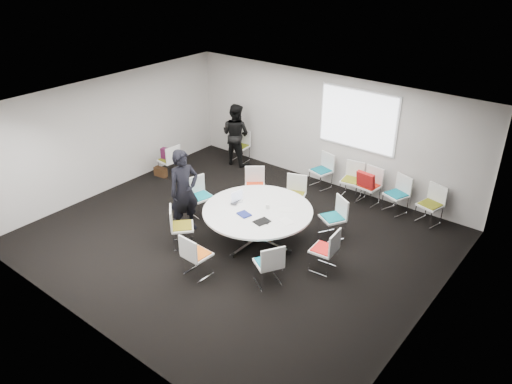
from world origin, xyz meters
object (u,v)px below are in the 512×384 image
Objects in this scene: person_main at (184,191)px; chair_back_e at (429,212)px; chair_ring_h at (269,271)px; laptop at (238,202)px; chair_ring_b at (332,225)px; chair_ring_a at (324,257)px; chair_back_b at (351,187)px; maroon_bag at (168,154)px; conference_table at (258,218)px; brown_bag at (161,172)px; chair_ring_e at (201,203)px; chair_ring_f at (182,234)px; chair_ring_g at (197,262)px; chair_back_d at (396,201)px; chair_person_back at (240,152)px; chair_ring_c at (294,202)px; chair_ring_d at (255,193)px; chair_back_a at (321,177)px; chair_back_c at (368,193)px; person_back at (236,134)px; chair_spare_left at (170,166)px; cup at (267,206)px.

chair_back_e is at bearing -32.75° from person_main.
chair_ring_h is 2.59× the size of laptop.
chair_ring_a is at bearing 142.97° from chair_ring_b.
chair_back_b reaches higher than maroon_bag.
brown_bag is (-3.93, 0.86, -0.42)m from conference_table.
brown_bag is (-3.41, 0.87, -0.62)m from laptop.
person_main reaches higher than chair_ring_h.
chair_ring_h is 1.94m from laptop.
conference_table is 2.55× the size of chair_ring_e.
chair_ring_f is 3.47m from brown_bag.
chair_ring_g is 1.00× the size of chair_back_d.
chair_ring_b reaches higher than maroon_bag.
chair_ring_g is (1.54, -1.71, 0.00)m from chair_ring_e.
chair_person_back is (-3.50, -0.01, 0.00)m from chair_back_b.
chair_ring_c and chair_ring_d have the same top height.
chair_ring_a reaches higher than maroon_bag.
chair_back_b is (0.86, -0.03, 0.00)m from chair_back_a.
chair_ring_e and chair_back_a have the same top height.
chair_ring_e reaches higher than laptop.
chair_ring_b is 3.02m from chair_ring_g.
chair_ring_d is 2.68m from chair_back_c.
chair_back_a is 0.52× the size of person_back.
chair_ring_c is 1.59m from laptop.
person_back reaches higher than chair_back_d.
chair_ring_h reaches higher than maroon_bag.
chair_ring_d is at bearing -8.20° from chair_ring_c.
conference_table is at bearing -51.55° from person_main.
chair_ring_g is 1.00× the size of chair_spare_left.
chair_ring_c is 9.78× the size of cup.
chair_ring_a and chair_ring_b have the same top height.
chair_ring_g is 4.48m from chair_spare_left.
chair_ring_a is 1.00× the size of chair_ring_d.
person_back is 3.98m from cup.
maroon_bag is at bearing -14.22° from chair_ring_c.
chair_back_a and chair_back_b have the same top height.
chair_ring_h is at bearing -108.02° from chair_spare_left.
conference_table is at bearing 129.61° from chair_person_back.
chair_ring_f is (-1.08, -1.11, -0.27)m from conference_table.
chair_ring_g is at bearing 81.84° from chair_back_c.
chair_ring_d is at bearing 163.97° from chair_ring_e.
chair_back_a is (-1.42, 1.85, 0.00)m from chair_ring_b.
chair_back_b is 2.59× the size of laptop.
conference_table is at bearing 87.41° from chair_ring_g.
chair_ring_b is at bearing 136.61° from chair_ring_d.
chair_ring_a is 2.91m from chair_ring_f.
chair_ring_h and chair_back_c have the same top height.
chair_ring_h and chair_back_b have the same top height.
chair_ring_e is 1.00× the size of chair_person_back.
person_back is at bearing 8.95° from chair_back_c.
chair_back_a is at bearing 18.93° from chair_back_d.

